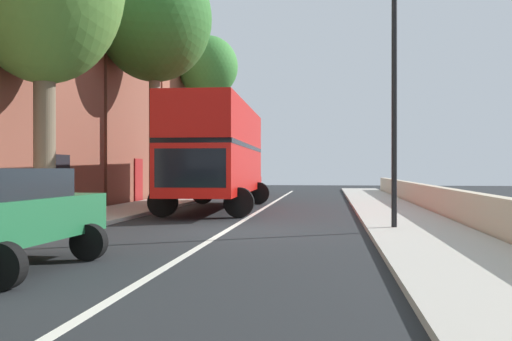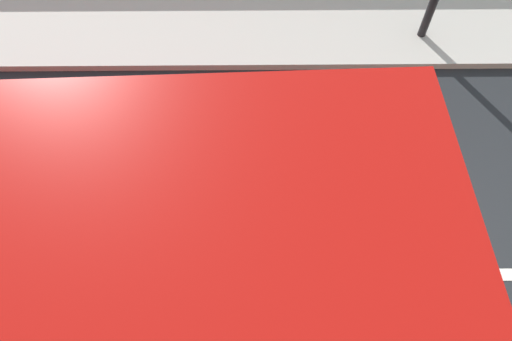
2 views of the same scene
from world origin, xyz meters
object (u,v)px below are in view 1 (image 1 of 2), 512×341
double_decker_bus (218,150)px  parked_car_red_left_2 (244,180)px  street_tree_left_2 (154,20)px  street_tree_left_4 (208,70)px  lamppost_right (394,83)px

double_decker_bus → parked_car_red_left_2: size_ratio=2.41×
double_decker_bus → street_tree_left_2: street_tree_left_2 is taller
street_tree_left_4 → parked_car_red_left_2: bearing=-19.5°
double_decker_bus → lamppost_right: bearing=-50.3°
double_decker_bus → street_tree_left_4: (-3.20, 13.16, 5.47)m
street_tree_left_2 → lamppost_right: street_tree_left_2 is taller
double_decker_bus → street_tree_left_4: 14.60m
double_decker_bus → parked_car_red_left_2: (-0.80, 12.31, -1.40)m
double_decker_bus → lamppost_right: size_ratio=1.70×
parked_car_red_left_2 → street_tree_left_2: 13.29m
street_tree_left_4 → lamppost_right: (9.20, -20.39, -4.02)m
street_tree_left_4 → street_tree_left_2: bearing=-88.8°
street_tree_left_4 → double_decker_bus: bearing=-76.3°
street_tree_left_2 → lamppost_right: (8.93, -8.40, -4.07)m
lamppost_right → parked_car_red_left_2: bearing=109.2°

